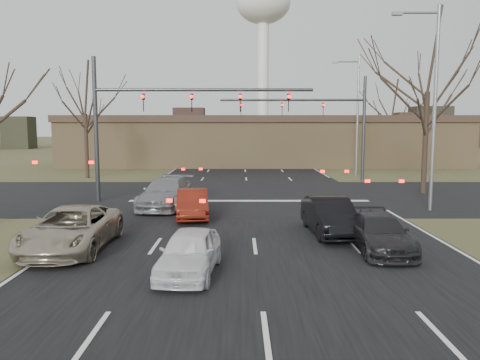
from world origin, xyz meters
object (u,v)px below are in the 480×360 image
(building, at_px, (263,141))
(car_white_sedan, at_px, (190,252))
(streetlight_right_near, at_px, (431,98))
(car_grey_ahead, at_px, (167,193))
(car_red_ahead, at_px, (192,204))
(mast_arm_near, at_px, (155,111))
(car_silver_suv, at_px, (72,229))
(mast_arm_far, at_px, (327,116))
(car_black_hatch, at_px, (330,216))
(water_tower, at_px, (263,12))
(car_charcoal_sedan, at_px, (379,233))
(streetlight_right_far, at_px, (356,110))

(building, relative_size, car_white_sedan, 11.25)
(car_white_sedan, bearing_deg, streetlight_right_near, 47.90)
(car_grey_ahead, xyz_separation_m, car_red_ahead, (1.60, -2.69, -0.12))
(mast_arm_near, bearing_deg, car_silver_suv, -95.54)
(building, relative_size, car_red_ahead, 10.68)
(mast_arm_far, bearing_deg, car_grey_ahead, -130.96)
(building, relative_size, car_black_hatch, 9.73)
(water_tower, xyz_separation_m, car_white_sedan, (-7.96, -120.06, -34.83))
(car_black_hatch, bearing_deg, building, 88.11)
(car_white_sedan, bearing_deg, building, 88.95)
(water_tower, distance_m, mast_arm_far, 101.67)
(car_silver_suv, xyz_separation_m, car_white_sedan, (4.28, -2.58, -0.09))
(water_tower, distance_m, mast_arm_near, 111.80)
(car_black_hatch, distance_m, car_charcoal_sedan, 2.72)
(car_red_ahead, bearing_deg, streetlight_right_near, 2.36)
(car_red_ahead, bearing_deg, water_tower, 79.07)
(building, xyz_separation_m, car_white_sedan, (-3.96, -38.06, -2.02))
(car_red_ahead, bearing_deg, car_white_sedan, -91.25)
(mast_arm_far, height_order, car_charcoal_sedan, mast_arm_far)
(streetlight_right_far, bearing_deg, car_silver_suv, -122.45)
(mast_arm_far, bearing_deg, water_tower, 90.11)
(car_charcoal_sedan, bearing_deg, car_silver_suv, -179.66)
(car_silver_suv, distance_m, car_black_hatch, 9.54)
(mast_arm_near, xyz_separation_m, streetlight_right_far, (14.55, 14.00, 0.51))
(streetlight_right_near, relative_size, car_black_hatch, 2.30)
(streetlight_right_far, bearing_deg, car_black_hatch, -105.93)
(car_black_hatch, distance_m, car_red_ahead, 6.63)
(building, xyz_separation_m, mast_arm_far, (4.18, -15.00, 2.35))
(streetlight_right_far, bearing_deg, mast_arm_far, -128.11)
(streetlight_right_near, xyz_separation_m, car_charcoal_sedan, (-4.63, -7.59, -4.98))
(building, distance_m, car_grey_ahead, 27.89)
(mast_arm_near, distance_m, streetlight_right_near, 14.38)
(car_silver_suv, xyz_separation_m, car_red_ahead, (3.53, 5.69, -0.08))
(car_silver_suv, bearing_deg, streetlight_right_near, 26.15)
(car_white_sedan, height_order, car_charcoal_sedan, car_white_sedan)
(car_silver_suv, distance_m, car_red_ahead, 6.70)
(car_charcoal_sedan, bearing_deg, streetlight_right_far, 79.18)
(water_tower, xyz_separation_m, car_grey_ahead, (-10.32, -109.10, -34.70))
(streetlight_right_far, relative_size, car_grey_ahead, 1.88)
(car_white_sedan, height_order, car_black_hatch, car_black_hatch)
(car_charcoal_sedan, bearing_deg, mast_arm_near, 132.60)
(streetlight_right_far, bearing_deg, car_white_sedan, -112.64)
(streetlight_right_far, bearing_deg, car_red_ahead, -122.64)
(car_red_ahead, bearing_deg, car_black_hatch, -36.88)
(mast_arm_far, height_order, car_white_sedan, mast_arm_far)
(streetlight_right_near, height_order, streetlight_right_far, same)
(building, height_order, water_tower, water_tower)
(car_charcoal_sedan, height_order, car_red_ahead, car_red_ahead)
(car_silver_suv, bearing_deg, car_grey_ahead, 76.81)
(mast_arm_far, bearing_deg, streetlight_right_near, -78.53)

